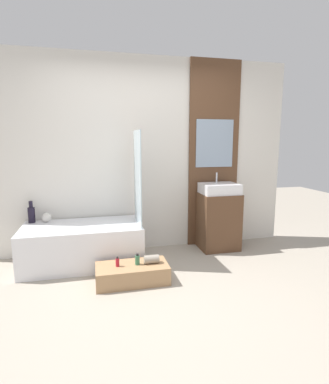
{
  "coord_description": "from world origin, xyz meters",
  "views": [
    {
      "loc": [
        -0.63,
        -2.47,
        1.5
      ],
      "look_at": [
        0.12,
        0.7,
        0.94
      ],
      "focal_mm": 28.0,
      "sensor_mm": 36.0,
      "label": 1
    }
  ],
  "objects_px": {
    "bottle_soap_primary": "(117,262)",
    "vase_tall_dark": "(31,214)",
    "wooden_step_bench": "(132,273)",
    "vase_round_light": "(46,217)",
    "bottle_soap_secondary": "(137,260)",
    "sink": "(219,189)",
    "bathtub": "(83,244)"
  },
  "relations": [
    {
      "from": "vase_tall_dark",
      "to": "bottle_soap_secondary",
      "type": "bearing_deg",
      "value": -36.79
    },
    {
      "from": "vase_tall_dark",
      "to": "bottle_soap_primary",
      "type": "height_order",
      "value": "vase_tall_dark"
    },
    {
      "from": "sink",
      "to": "vase_tall_dark",
      "type": "distance_m",
      "value": 2.46
    },
    {
      "from": "sink",
      "to": "vase_tall_dark",
      "type": "xyz_separation_m",
      "value": [
        -2.45,
        0.14,
        -0.25
      ]
    },
    {
      "from": "bathtub",
      "to": "bottle_soap_primary",
      "type": "relative_size",
      "value": 13.42
    },
    {
      "from": "vase_round_light",
      "to": "bottle_soap_secondary",
      "type": "height_order",
      "value": "vase_round_light"
    },
    {
      "from": "sink",
      "to": "vase_tall_dark",
      "type": "relative_size",
      "value": 1.83
    },
    {
      "from": "vase_round_light",
      "to": "bottle_soap_primary",
      "type": "bearing_deg",
      "value": -47.31
    },
    {
      "from": "bottle_soap_secondary",
      "to": "bathtub",
      "type": "bearing_deg",
      "value": 133.12
    },
    {
      "from": "vase_tall_dark",
      "to": "vase_round_light",
      "type": "height_order",
      "value": "vase_tall_dark"
    },
    {
      "from": "wooden_step_bench",
      "to": "vase_round_light",
      "type": "relative_size",
      "value": 6.53
    },
    {
      "from": "wooden_step_bench",
      "to": "sink",
      "type": "height_order",
      "value": "sink"
    },
    {
      "from": "wooden_step_bench",
      "to": "vase_round_light",
      "type": "xyz_separation_m",
      "value": [
        -0.96,
        0.88,
        0.46
      ]
    },
    {
      "from": "bottle_soap_primary",
      "to": "vase_tall_dark",
      "type": "bearing_deg",
      "value": 137.74
    },
    {
      "from": "vase_tall_dark",
      "to": "bottle_soap_primary",
      "type": "xyz_separation_m",
      "value": [
        0.98,
        -0.89,
        -0.37
      ]
    },
    {
      "from": "vase_round_light",
      "to": "bottle_soap_secondary",
      "type": "bearing_deg",
      "value": -40.67
    },
    {
      "from": "wooden_step_bench",
      "to": "bottle_soap_secondary",
      "type": "xyz_separation_m",
      "value": [
        0.06,
        0.0,
        0.15
      ]
    },
    {
      "from": "sink",
      "to": "bottle_soap_primary",
      "type": "relative_size",
      "value": 4.74
    },
    {
      "from": "wooden_step_bench",
      "to": "bottle_soap_primary",
      "type": "distance_m",
      "value": 0.21
    },
    {
      "from": "sink",
      "to": "vase_round_light",
      "type": "xyz_separation_m",
      "value": [
        -2.27,
        0.13,
        -0.3
      ]
    },
    {
      "from": "bathtub",
      "to": "vase_tall_dark",
      "type": "height_order",
      "value": "vase_tall_dark"
    },
    {
      "from": "vase_round_light",
      "to": "sink",
      "type": "bearing_deg",
      "value": -3.15
    },
    {
      "from": "bathtub",
      "to": "vase_round_light",
      "type": "distance_m",
      "value": 0.59
    },
    {
      "from": "wooden_step_bench",
      "to": "bottle_soap_secondary",
      "type": "relative_size",
      "value": 6.39
    },
    {
      "from": "bathtub",
      "to": "vase_round_light",
      "type": "bearing_deg",
      "value": 149.76
    },
    {
      "from": "wooden_step_bench",
      "to": "bathtub",
      "type": "bearing_deg",
      "value": 130.14
    },
    {
      "from": "wooden_step_bench",
      "to": "bottle_soap_secondary",
      "type": "height_order",
      "value": "bottle_soap_secondary"
    },
    {
      "from": "wooden_step_bench",
      "to": "sink",
      "type": "relative_size",
      "value": 1.54
    },
    {
      "from": "bathtub",
      "to": "bottle_soap_secondary",
      "type": "height_order",
      "value": "bathtub"
    },
    {
      "from": "bathtub",
      "to": "vase_round_light",
      "type": "xyz_separation_m",
      "value": [
        -0.44,
        0.26,
        0.3
      ]
    },
    {
      "from": "bathtub",
      "to": "bottle_soap_primary",
      "type": "height_order",
      "value": "bathtub"
    },
    {
      "from": "vase_tall_dark",
      "to": "bottle_soap_primary",
      "type": "bearing_deg",
      "value": -42.26
    }
  ]
}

